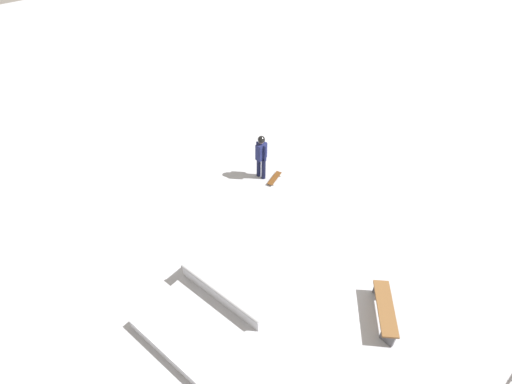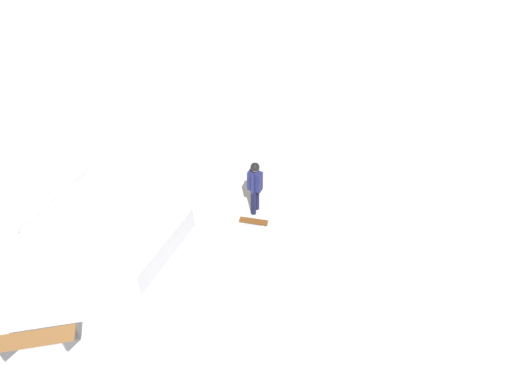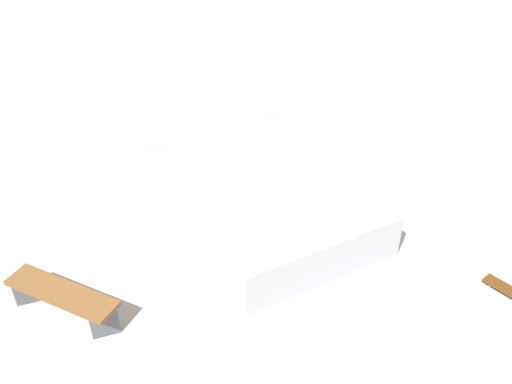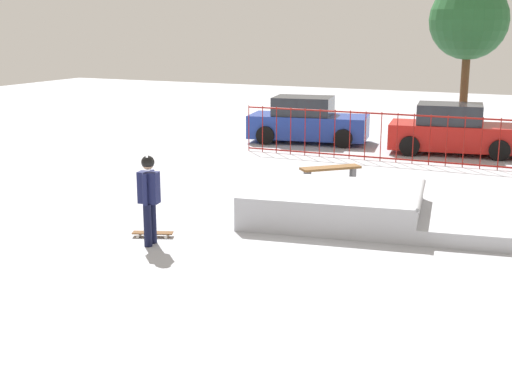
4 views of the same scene
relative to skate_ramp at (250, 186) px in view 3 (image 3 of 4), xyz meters
name	(u,v)px [view 3 (image 3 of 4)]	position (x,y,z in m)	size (l,w,h in m)	color
ground_plane	(294,235)	(-1.08, -0.36, -0.32)	(60.00, 60.00, 0.00)	#A8AAB2
skate_ramp	(250,186)	(0.00, 0.00, 0.00)	(5.75, 3.43, 0.74)	#B0B3BB
skateboard	(512,292)	(-3.33, -2.66, -0.24)	(0.82, 0.48, 0.09)	#593314
park_bench	(63,298)	(-1.65, 3.15, 0.04)	(1.43, 1.40, 0.48)	brown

